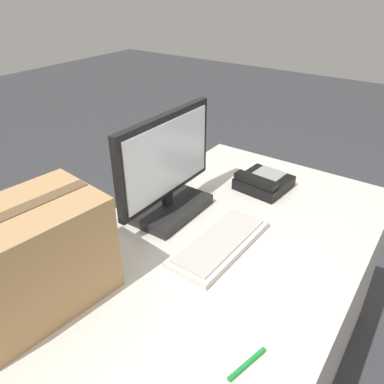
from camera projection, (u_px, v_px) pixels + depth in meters
The scene contains 6 objects.
office_desk at pixel (192, 346), 1.37m from camera, with size 1.80×0.90×0.74m.
monitor at pixel (167, 175), 1.38m from camera, with size 0.49×0.22×0.39m.
keyboard at pixel (220, 243), 1.27m from camera, with size 0.41×0.18×0.03m.
desk_phone at pixel (263, 182), 1.60m from camera, with size 0.22×0.21×0.08m.
cardboard_box at pixel (22, 263), 0.98m from camera, with size 0.47×0.30×0.31m.
pen_marker at pixel (247, 364), 0.89m from camera, with size 0.12×0.04×0.01m.
Camera 1 is at (-0.73, -0.51, 1.55)m, focal length 35.00 mm.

